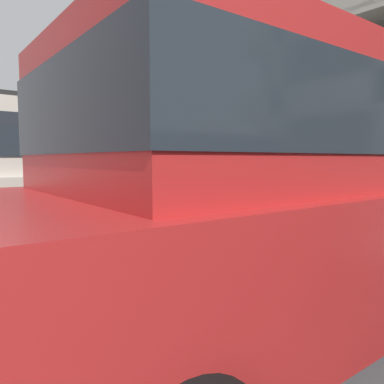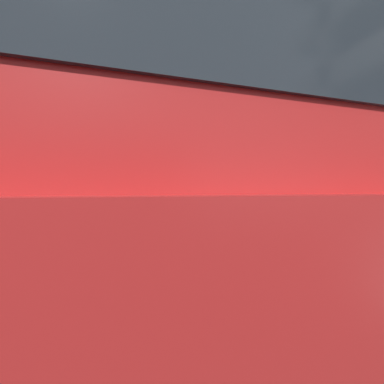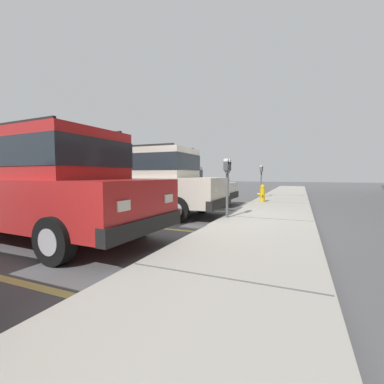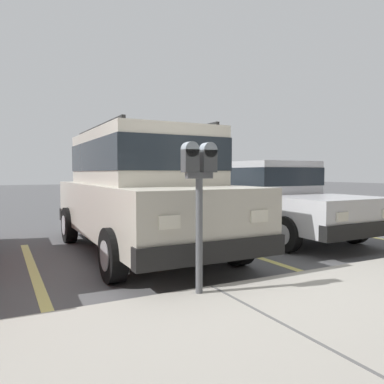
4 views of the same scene
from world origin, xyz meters
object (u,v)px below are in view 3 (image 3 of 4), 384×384
object	(u,v)px
dark_hatchback	(43,181)
parking_meter_near	(227,174)
fire_hydrant	(262,193)
silver_suv	(146,179)
red_sedan	(178,184)
parking_meter_far	(261,174)

from	to	relation	value
dark_hatchback	parking_meter_near	bearing A→B (deg)	139.66
parking_meter_near	fire_hydrant	world-z (taller)	parking_meter_near
silver_suv	parking_meter_near	distance (m)	2.66
dark_hatchback	silver_suv	bearing A→B (deg)	-179.74
silver_suv	red_sedan	xyz separation A→B (m)	(-2.91, -0.35, -0.27)
silver_suv	parking_meter_far	xyz separation A→B (m)	(-5.99, 2.59, 0.18)
silver_suv	fire_hydrant	size ratio (longest dim) A/B	6.85
red_sedan	fire_hydrant	bearing A→B (deg)	106.74
silver_suv	fire_hydrant	world-z (taller)	silver_suv
parking_meter_far	dark_hatchback	bearing A→B (deg)	-16.13
red_sedan	dark_hatchback	xyz separation A→B (m)	(6.23, 0.24, 0.27)
silver_suv	fire_hydrant	bearing A→B (deg)	142.95
dark_hatchback	parking_meter_far	world-z (taller)	dark_hatchback
red_sedan	parking_meter_far	world-z (taller)	parking_meter_far
silver_suv	dark_hatchback	world-z (taller)	same
silver_suv	parking_meter_near	world-z (taller)	silver_suv
parking_meter_far	silver_suv	bearing A→B (deg)	-23.36
dark_hatchback	parking_meter_near	size ratio (longest dim) A/B	3.25
silver_suv	dark_hatchback	bearing A→B (deg)	-2.40
parking_meter_near	parking_meter_far	distance (m)	6.32
red_sedan	parking_meter_far	size ratio (longest dim) A/B	2.92
silver_suv	parking_meter_near	size ratio (longest dim) A/B	3.22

